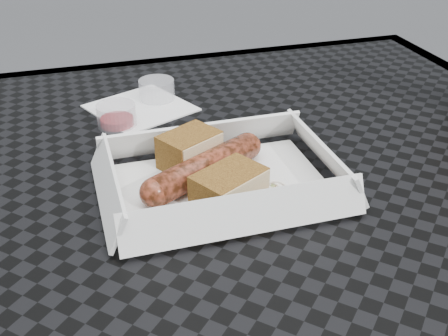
# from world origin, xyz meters

# --- Properties ---
(patio_table) EXTENTS (0.80, 0.80, 0.74)m
(patio_table) POSITION_xyz_m (0.00, 0.00, 0.67)
(patio_table) COLOR black
(patio_table) RESTS_ON ground
(food_tray) EXTENTS (0.22, 0.15, 0.00)m
(food_tray) POSITION_xyz_m (-0.08, -0.03, 0.75)
(food_tray) COLOR white
(food_tray) RESTS_ON patio_table
(bratwurst) EXTENTS (0.15, 0.10, 0.03)m
(bratwurst) POSITION_xyz_m (-0.09, -0.01, 0.76)
(bratwurst) COLOR maroon
(bratwurst) RESTS_ON food_tray
(bread_near) EXTENTS (0.08, 0.07, 0.04)m
(bread_near) POSITION_xyz_m (-0.10, 0.02, 0.77)
(bread_near) COLOR brown
(bread_near) RESTS_ON food_tray
(bread_far) EXTENTS (0.08, 0.07, 0.04)m
(bread_far) POSITION_xyz_m (-0.08, -0.06, 0.77)
(bread_far) COLOR brown
(bread_far) RESTS_ON food_tray
(veg_garnish) EXTENTS (0.03, 0.03, 0.00)m
(veg_garnish) POSITION_xyz_m (-0.02, -0.07, 0.75)
(veg_garnish) COLOR #FD5F0B
(veg_garnish) RESTS_ON food_tray
(napkin) EXTENTS (0.16, 0.16, 0.00)m
(napkin) POSITION_xyz_m (-0.12, 0.20, 0.75)
(napkin) COLOR white
(napkin) RESTS_ON patio_table
(condiment_cup_sauce) EXTENTS (0.05, 0.05, 0.03)m
(condiment_cup_sauce) POSITION_xyz_m (-0.16, 0.15, 0.76)
(condiment_cup_sauce) COLOR maroon
(condiment_cup_sauce) RESTS_ON patio_table
(condiment_cup_empty) EXTENTS (0.05, 0.05, 0.03)m
(condiment_cup_empty) POSITION_xyz_m (-0.10, 0.22, 0.76)
(condiment_cup_empty) COLOR silver
(condiment_cup_empty) RESTS_ON patio_table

